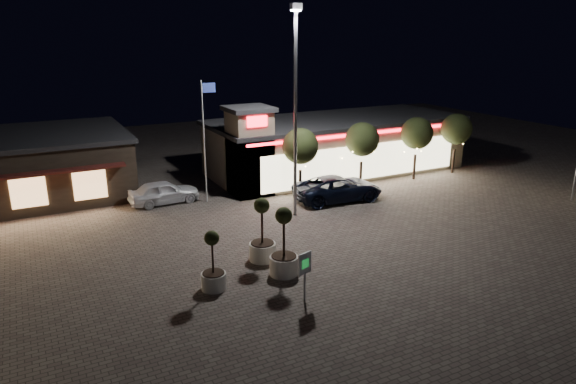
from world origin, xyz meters
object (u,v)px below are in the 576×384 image
planter_left (213,271)px  valet_sign (305,267)px  white_sedan (164,192)px  pickup_truck (338,188)px  planter_mid (284,254)px

planter_left → valet_sign: (3.04, -2.76, 0.69)m
white_sedan → pickup_truck: bearing=-115.9°
pickup_truck → white_sedan: (-10.56, 4.73, -0.07)m
planter_left → white_sedan: bearing=85.1°
white_sedan → planter_mid: (2.29, -12.95, 0.24)m
planter_mid → valet_sign: size_ratio=1.51×
white_sedan → valet_sign: size_ratio=2.09×
pickup_truck → planter_mid: (-8.27, -8.22, 0.18)m
pickup_truck → planter_mid: planter_mid is taller
pickup_truck → valet_sign: bearing=146.6°
pickup_truck → valet_sign: (-8.62, -10.83, 0.69)m
white_sedan → planter_left: planter_left is taller
valet_sign → planter_mid: bearing=82.4°
pickup_truck → white_sedan: size_ratio=1.33×
planter_left → valet_sign: 4.16m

